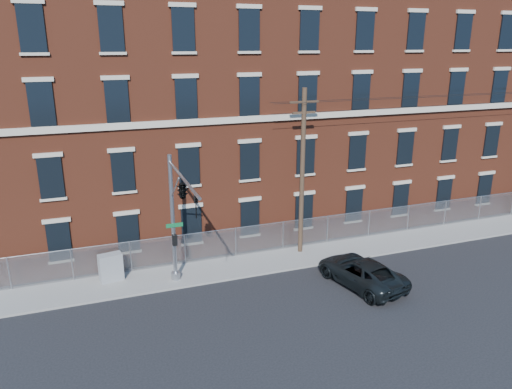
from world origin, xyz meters
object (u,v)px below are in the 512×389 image
object	(u,v)px
utility_pole_near	(302,170)
pickup_truck	(361,272)
traffic_signal_mast	(180,200)
utility_cabinet	(111,267)

from	to	relation	value
utility_pole_near	pickup_truck	distance (m)	6.86
traffic_signal_mast	utility_cabinet	world-z (taller)	traffic_signal_mast
pickup_truck	utility_cabinet	bearing A→B (deg)	-33.25
traffic_signal_mast	pickup_truck	bearing A→B (deg)	-9.08
traffic_signal_mast	utility_pole_near	world-z (taller)	utility_pole_near
utility_pole_near	traffic_signal_mast	bearing A→B (deg)	-156.86
traffic_signal_mast	utility_cabinet	xyz separation A→B (m)	(-3.33, 3.35, -4.50)
pickup_truck	utility_cabinet	world-z (taller)	utility_cabinet
utility_cabinet	utility_pole_near	bearing A→B (deg)	-9.73
utility_pole_near	utility_cabinet	world-z (taller)	utility_pole_near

